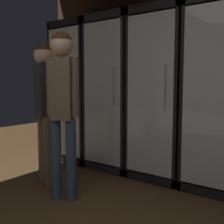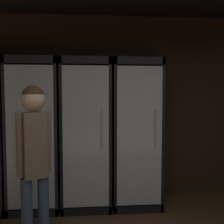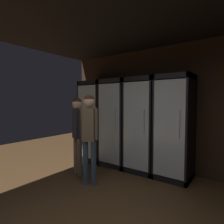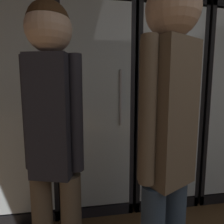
{
  "view_description": "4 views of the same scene",
  "coord_description": "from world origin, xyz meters",
  "px_view_note": "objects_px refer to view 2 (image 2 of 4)",
  "views": [
    {
      "loc": [
        0.84,
        -0.5,
        1.19
      ],
      "look_at": [
        -1.31,
        2.36,
        0.81
      ],
      "focal_mm": 44.65,
      "sensor_mm": 36.0,
      "label": 1
    },
    {
      "loc": [
        -0.69,
        -1.1,
        1.61
      ],
      "look_at": [
        -0.4,
        2.29,
        1.37
      ],
      "focal_mm": 42.46,
      "sensor_mm": 36.0,
      "label": 2
    },
    {
      "loc": [
        1.2,
        -1.17,
        1.56
      ],
      "look_at": [
        -1.46,
        2.46,
        1.31
      ],
      "focal_mm": 30.44,
      "sensor_mm": 36.0,
      "label": 3
    },
    {
      "loc": [
        -1.58,
        0.66,
        1.25
      ],
      "look_at": [
        -1.26,
        2.66,
        0.97
      ],
      "focal_mm": 29.93,
      "sensor_mm": 36.0,
      "label": 4
    }
  ],
  "objects_px": {
    "shopper_far": "(34,152)",
    "cooler_right": "(135,134)",
    "cooler_center": "(86,135)",
    "cooler_left": "(36,135)"
  },
  "relations": [
    {
      "from": "cooler_left",
      "to": "cooler_right",
      "type": "xyz_separation_m",
      "value": [
        1.41,
        0.0,
        0.01
      ]
    },
    {
      "from": "cooler_left",
      "to": "cooler_center",
      "type": "bearing_deg",
      "value": 0.04
    },
    {
      "from": "cooler_center",
      "to": "shopper_far",
      "type": "distance_m",
      "value": 1.37
    },
    {
      "from": "cooler_left",
      "to": "shopper_far",
      "type": "height_order",
      "value": "cooler_left"
    },
    {
      "from": "cooler_right",
      "to": "cooler_left",
      "type": "bearing_deg",
      "value": -180.0
    },
    {
      "from": "cooler_center",
      "to": "shopper_far",
      "type": "xyz_separation_m",
      "value": [
        -0.47,
        -1.28,
        0.04
      ]
    },
    {
      "from": "cooler_right",
      "to": "shopper_far",
      "type": "xyz_separation_m",
      "value": [
        -1.18,
        -1.28,
        0.03
      ]
    },
    {
      "from": "cooler_left",
      "to": "cooler_center",
      "type": "height_order",
      "value": "same"
    },
    {
      "from": "cooler_center",
      "to": "cooler_right",
      "type": "bearing_deg",
      "value": -0.03
    },
    {
      "from": "shopper_far",
      "to": "cooler_right",
      "type": "bearing_deg",
      "value": 47.39
    }
  ]
}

